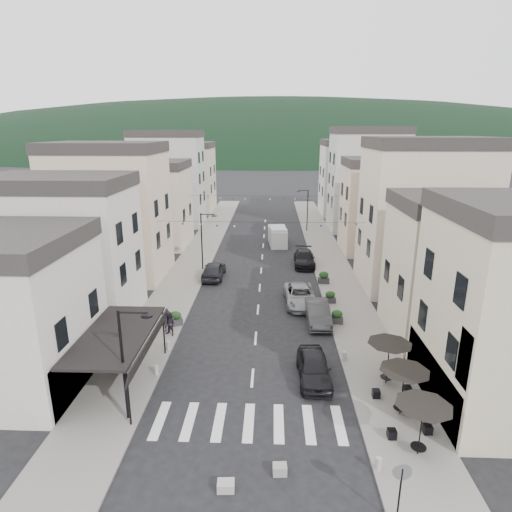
% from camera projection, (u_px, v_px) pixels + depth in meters
% --- Properties ---
extents(ground, '(700.00, 700.00, 0.00)m').
position_uv_depth(ground, '(246.00, 451.00, 19.49)').
color(ground, black).
rests_on(ground, ground).
extents(sidewalk_left, '(4.00, 76.00, 0.12)m').
position_uv_depth(sidewalk_left, '(199.00, 253.00, 50.39)').
color(sidewalk_left, slate).
rests_on(sidewalk_left, ground).
extents(sidewalk_right, '(4.00, 76.00, 0.12)m').
position_uv_depth(sidewalk_right, '(327.00, 255.00, 49.86)').
color(sidewalk_right, slate).
rests_on(sidewalk_right, ground).
extents(hill_backdrop, '(640.00, 360.00, 70.00)m').
position_uv_depth(hill_backdrop, '(271.00, 150.00, 306.88)').
color(hill_backdrop, black).
rests_on(hill_backdrop, ground).
extents(boutique_awning, '(3.77, 7.50, 3.28)m').
position_uv_depth(boutique_awning, '(121.00, 336.00, 23.65)').
color(boutique_awning, black).
rests_on(boutique_awning, ground).
extents(buildings_row_left, '(10.20, 54.16, 14.00)m').
position_uv_depth(buildings_row_left, '(150.00, 195.00, 54.43)').
color(buildings_row_left, '#BAB3AA').
rests_on(buildings_row_left, ground).
extents(buildings_row_right, '(10.20, 54.16, 14.50)m').
position_uv_depth(buildings_row_right, '(382.00, 196.00, 52.23)').
color(buildings_row_right, '#B7AC92').
rests_on(buildings_row_right, ground).
extents(cafe_terrace, '(2.50, 8.10, 2.53)m').
position_uv_depth(cafe_terrace, '(404.00, 375.00, 21.22)').
color(cafe_terrace, black).
rests_on(cafe_terrace, ground).
extents(streetlamp_left_near, '(1.70, 0.56, 6.00)m').
position_uv_depth(streetlamp_left_near, '(128.00, 354.00, 20.56)').
color(streetlamp_left_near, black).
rests_on(streetlamp_left_near, ground).
extents(streetlamp_left_far, '(1.70, 0.56, 6.00)m').
position_uv_depth(streetlamp_left_far, '(204.00, 236.00, 43.55)').
color(streetlamp_left_far, black).
rests_on(streetlamp_left_far, ground).
extents(streetlamp_right_far, '(1.70, 0.56, 6.00)m').
position_uv_depth(streetlamp_right_far, '(306.00, 206.00, 60.38)').
color(streetlamp_right_far, black).
rests_on(streetlamp_right_far, ground).
extents(traffic_sign, '(0.70, 0.07, 2.70)m').
position_uv_depth(traffic_sign, '(401.00, 481.00, 15.38)').
color(traffic_sign, black).
rests_on(traffic_sign, ground).
extents(bollards, '(11.66, 10.26, 0.60)m').
position_uv_depth(bollards, '(252.00, 376.00, 24.64)').
color(bollards, gray).
rests_on(bollards, ground).
extents(bunting_near, '(19.00, 0.28, 0.62)m').
position_uv_depth(bunting_near, '(260.00, 226.00, 38.95)').
color(bunting_near, black).
rests_on(bunting_near, ground).
extents(bunting_far, '(19.00, 0.28, 0.62)m').
position_uv_depth(bunting_far, '(264.00, 199.00, 54.28)').
color(bunting_far, black).
rests_on(bunting_far, ground).
extents(parked_car_a, '(1.93, 4.59, 1.55)m').
position_uv_depth(parked_car_a, '(314.00, 368.00, 24.89)').
color(parked_car_a, black).
rests_on(parked_car_a, ground).
extents(parked_car_b, '(1.75, 4.77, 1.56)m').
position_uv_depth(parked_car_b, '(318.00, 313.00, 32.30)').
color(parked_car_b, '#2F2E31').
rests_on(parked_car_b, ground).
extents(parked_car_c, '(2.85, 5.64, 1.53)m').
position_uv_depth(parked_car_c, '(300.00, 296.00, 35.67)').
color(parked_car_c, gray).
rests_on(parked_car_c, ground).
extents(parked_car_d, '(2.28, 5.38, 1.55)m').
position_uv_depth(parked_car_d, '(304.00, 258.00, 45.96)').
color(parked_car_d, black).
rests_on(parked_car_d, ground).
extents(parked_car_e, '(2.07, 4.95, 1.67)m').
position_uv_depth(parked_car_e, '(214.00, 270.00, 41.97)').
color(parked_car_e, black).
rests_on(parked_car_e, ground).
extents(delivery_van, '(2.44, 5.21, 2.42)m').
position_uv_depth(delivery_van, '(278.00, 236.00, 54.02)').
color(delivery_van, '#B9B9BB').
rests_on(delivery_van, ground).
extents(pedestrian_a, '(0.63, 0.41, 1.71)m').
position_uv_depth(pedestrian_a, '(167.00, 320.00, 30.57)').
color(pedestrian_a, black).
rests_on(pedestrian_a, sidewalk_left).
extents(pedestrian_b, '(1.07, 0.99, 1.77)m').
position_uv_depth(pedestrian_b, '(170.00, 324.00, 29.97)').
color(pedestrian_b, '#251F29').
rests_on(pedestrian_b, sidewalk_left).
extents(concrete_block_b, '(0.62, 0.48, 0.45)m').
position_uv_depth(concrete_block_b, '(280.00, 469.00, 18.15)').
color(concrete_block_b, gray).
rests_on(concrete_block_b, ground).
extents(concrete_block_c, '(0.73, 0.54, 0.40)m').
position_uv_depth(concrete_block_c, '(226.00, 486.00, 17.34)').
color(concrete_block_c, '#9D9A96').
rests_on(concrete_block_c, ground).
extents(planter_la, '(1.08, 0.74, 1.11)m').
position_uv_depth(planter_la, '(120.00, 362.00, 25.73)').
color(planter_la, '#2F2F31').
rests_on(planter_la, sidewalk_left).
extents(planter_lb, '(1.11, 0.89, 1.09)m').
position_uv_depth(planter_lb, '(176.00, 318.00, 31.66)').
color(planter_lb, '#2E2E31').
rests_on(planter_lb, sidewalk_left).
extents(planter_ra, '(0.99, 0.63, 1.05)m').
position_uv_depth(planter_ra, '(337.00, 317.00, 31.96)').
color(planter_ra, '#2C2C2F').
rests_on(planter_ra, sidewalk_right).
extents(planter_rb, '(0.96, 0.58, 1.03)m').
position_uv_depth(planter_rb, '(330.00, 297.00, 35.75)').
color(planter_rb, '#2B2B2D').
rests_on(planter_rb, sidewalk_right).
extents(planter_rc, '(1.05, 0.60, 1.15)m').
position_uv_depth(planter_rc, '(324.00, 277.00, 40.30)').
color(planter_rc, '#29292C').
rests_on(planter_rc, sidewalk_right).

